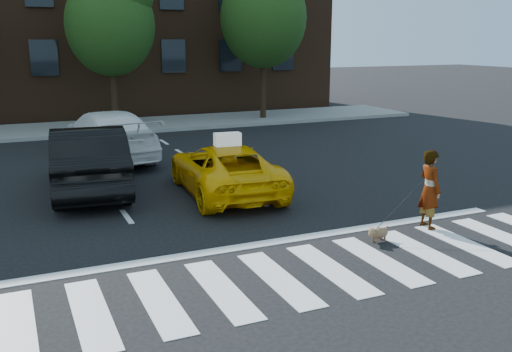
# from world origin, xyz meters

# --- Properties ---
(ground) EXTENTS (120.00, 120.00, 0.00)m
(ground) POSITION_xyz_m (0.00, 0.00, 0.00)
(ground) COLOR black
(ground) RESTS_ON ground
(crosswalk) EXTENTS (13.00, 2.40, 0.01)m
(crosswalk) POSITION_xyz_m (0.00, 0.00, 0.01)
(crosswalk) COLOR silver
(crosswalk) RESTS_ON ground
(stop_line) EXTENTS (12.00, 0.30, 0.01)m
(stop_line) POSITION_xyz_m (0.00, 1.60, 0.01)
(stop_line) COLOR silver
(stop_line) RESTS_ON ground
(sidewalk_far) EXTENTS (30.00, 4.00, 0.15)m
(sidewalk_far) POSITION_xyz_m (0.00, 17.50, 0.07)
(sidewalk_far) COLOR slate
(sidewalk_far) RESTS_ON ground
(tree_mid) EXTENTS (3.69, 3.69, 7.10)m
(tree_mid) POSITION_xyz_m (0.53, 17.00, 4.85)
(tree_mid) COLOR black
(tree_mid) RESTS_ON ground
(tree_right) EXTENTS (4.00, 4.00, 7.70)m
(tree_right) POSITION_xyz_m (7.53, 17.00, 5.26)
(tree_right) COLOR black
(tree_right) RESTS_ON ground
(taxi) EXTENTS (2.47, 4.73, 1.27)m
(taxi) POSITION_xyz_m (1.11, 5.35, 0.64)
(taxi) COLOR #F0AB05
(taxi) RESTS_ON ground
(black_sedan) EXTENTS (2.28, 5.26, 1.68)m
(black_sedan) POSITION_xyz_m (-2.00, 7.00, 0.84)
(black_sedan) COLOR black
(black_sedan) RESTS_ON ground
(white_suv) EXTENTS (2.81, 5.70, 1.59)m
(white_suv) POSITION_xyz_m (-0.88, 10.88, 0.80)
(white_suv) COLOR white
(white_suv) RESTS_ON ground
(woman) EXTENTS (0.44, 0.63, 1.65)m
(woman) POSITION_xyz_m (4.00, 1.10, 0.83)
(woman) COLOR #999999
(woman) RESTS_ON ground
(dog) EXTENTS (0.54, 0.29, 0.31)m
(dog) POSITION_xyz_m (2.54, 0.81, 0.18)
(dog) COLOR olive
(dog) RESTS_ON ground
(taxi_sign) EXTENTS (0.67, 0.33, 0.32)m
(taxi_sign) POSITION_xyz_m (1.11, 5.15, 1.43)
(taxi_sign) COLOR white
(taxi_sign) RESTS_ON taxi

